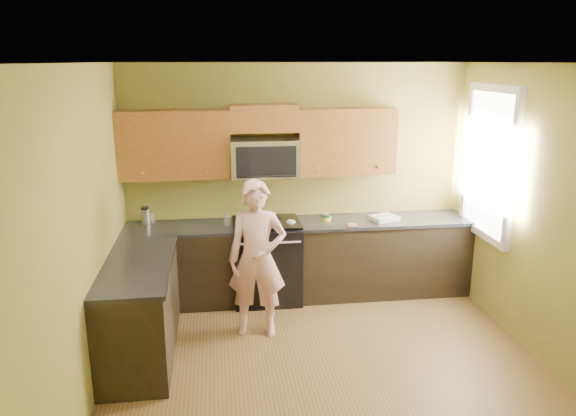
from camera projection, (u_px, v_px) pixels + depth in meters
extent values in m
plane|color=brown|center=(329.00, 373.00, 4.90)|extent=(4.00, 4.00, 0.00)
plane|color=white|center=(336.00, 63.00, 4.20)|extent=(4.00, 4.00, 0.00)
plane|color=olive|center=(297.00, 180.00, 6.46)|extent=(4.00, 0.00, 4.00)
plane|color=olive|center=(420.00, 353.00, 2.64)|extent=(4.00, 0.00, 4.00)
plane|color=olive|center=(84.00, 240.00, 4.29)|extent=(0.00, 4.00, 4.00)
plane|color=olive|center=(555.00, 221.00, 4.81)|extent=(0.00, 4.00, 4.00)
cube|color=black|center=(300.00, 261.00, 6.41)|extent=(4.00, 0.60, 0.88)
cube|color=black|center=(140.00, 310.00, 5.14)|extent=(0.60, 1.60, 0.88)
cube|color=black|center=(301.00, 224.00, 6.29)|extent=(4.00, 0.62, 0.04)
cube|color=black|center=(138.00, 265.00, 5.02)|extent=(0.62, 1.60, 0.04)
cube|color=brown|center=(264.00, 118.00, 6.06)|extent=(0.76, 0.33, 0.30)
imported|color=#E67473|center=(257.00, 259.00, 5.45)|extent=(0.63, 0.46, 1.60)
cube|color=#B27F47|center=(352.00, 225.00, 6.14)|extent=(0.11, 0.11, 0.01)
ellipsoid|color=silver|center=(291.00, 222.00, 6.17)|extent=(0.14, 0.15, 0.06)
ellipsoid|color=silver|center=(326.00, 217.00, 6.36)|extent=(0.15, 0.16, 0.07)
cube|color=white|center=(384.00, 218.00, 6.36)|extent=(0.37, 0.33, 0.05)
cylinder|color=silver|center=(152.00, 218.00, 6.23)|extent=(0.08, 0.08, 0.12)
cylinder|color=silver|center=(227.00, 219.00, 6.17)|extent=(0.09, 0.09, 0.12)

